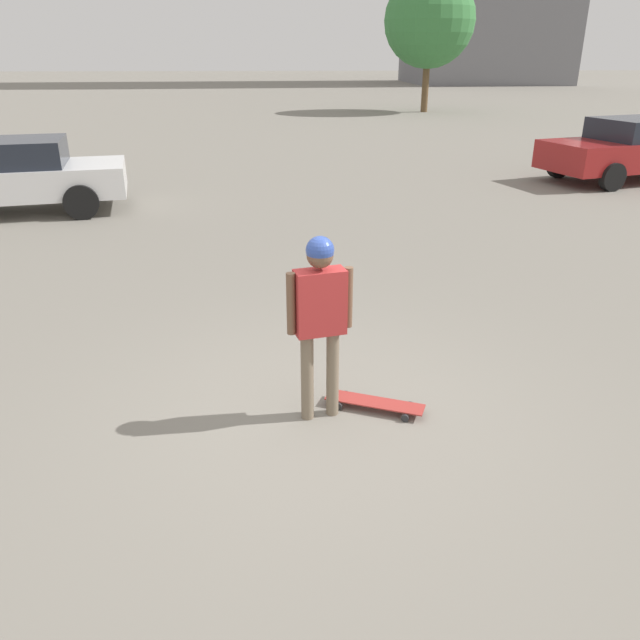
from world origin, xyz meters
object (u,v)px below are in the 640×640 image
at_px(person, 320,307).
at_px(skateboard, 375,403).
at_px(car_parked_near, 10,175).
at_px(car_parked_far, 634,149).

height_order(person, skateboard, person).
bearing_deg(car_parked_near, skateboard, 116.13).
relative_size(person, car_parked_far, 0.34).
bearing_deg(car_parked_near, car_parked_far, 178.83).
bearing_deg(skateboard, car_parked_far, -104.81).
bearing_deg(person, skateboard, -5.65).
bearing_deg(car_parked_far, skateboard, 35.89).
bearing_deg(skateboard, car_parked_near, -29.88).
height_order(car_parked_near, car_parked_far, car_parked_far).
bearing_deg(car_parked_far, person, 34.39).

